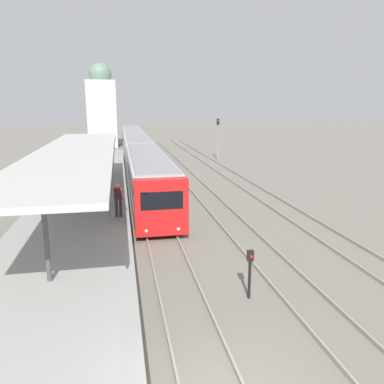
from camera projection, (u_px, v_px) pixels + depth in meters
track_middle_line at (383, 379)px, 8.66m from camera, size 1.51×120.00×0.15m
platform_canopy at (77, 152)px, 19.97m from camera, size 4.00×23.30×3.02m
person_on_platform at (118, 197)px, 18.13m from camera, size 0.40×0.40×1.66m
train_near at (137, 149)px, 39.18m from camera, size 2.53×45.97×3.07m
signal_post_near at (250, 269)px, 12.21m from camera, size 0.20×0.21×1.69m
signal_mast_far at (218, 134)px, 42.80m from camera, size 0.28×0.29×4.73m
distant_domed_building at (102, 108)px, 56.00m from camera, size 4.23×4.23×12.27m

